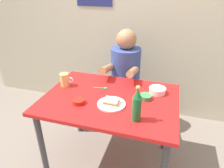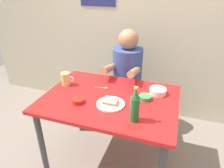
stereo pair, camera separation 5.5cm
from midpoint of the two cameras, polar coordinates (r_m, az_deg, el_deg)
The scene contains 13 objects.
ground_plane at distance 2.15m, azimuth 0.32°, elevation -20.90°, with size 6.00×6.00×0.00m, color slate.
wall_back at distance 2.47m, azimuth 8.66°, elevation 19.92°, with size 4.40×0.09×2.60m.
dining_table at distance 1.73m, azimuth 0.38°, elevation -6.44°, with size 1.10×0.80×0.74m.
stool at distance 2.40m, azimuth 4.68°, elevation -4.35°, with size 0.34×0.34×0.45m.
person_seated at distance 2.20m, azimuth 5.01°, elevation 4.77°, with size 0.33×0.56×0.72m.
plate_orange at distance 1.58m, azimuth 0.63°, elevation -5.70°, with size 0.22×0.22×0.01m, color silver.
sandwich at distance 1.56m, azimuth 0.63°, elevation -4.93°, with size 0.11×0.09×0.04m.
beer_mug at distance 1.89m, azimuth -12.04°, elevation 1.39°, with size 0.13×0.08×0.12m.
beer_bottle at distance 1.37m, azimuth 7.66°, elevation -6.14°, with size 0.06×0.06×0.26m.
sambal_bowl_red at distance 1.62m, azimuth -8.57°, elevation -4.64°, with size 0.10×0.10×0.03m.
dip_bowl_green at distance 1.67m, azimuth 10.30°, elevation -3.71°, with size 0.10×0.10×0.03m.
rice_bowl_white at distance 1.76m, azimuth 13.69°, elevation -1.92°, with size 0.14×0.14×0.05m.
spoon at distance 1.81m, azimuth -1.53°, elevation -1.12°, with size 0.13×0.03×0.01m.
Camera 2 is at (0.48, -1.35, 1.61)m, focal length 32.42 mm.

